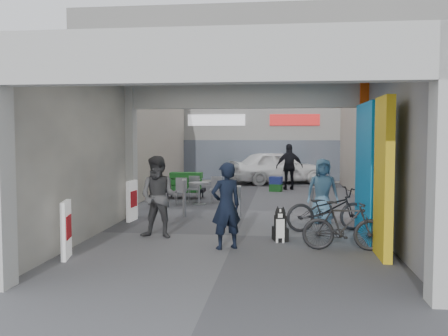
# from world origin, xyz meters

# --- Properties ---
(ground) EXTENTS (90.00, 90.00, 0.00)m
(ground) POSITION_xyz_m (0.00, 0.00, 0.00)
(ground) COLOR #57585C
(ground) RESTS_ON ground
(arcade_canopy) EXTENTS (6.40, 6.45, 6.40)m
(arcade_canopy) POSITION_xyz_m (0.54, -0.82, 2.30)
(arcade_canopy) COLOR beige
(arcade_canopy) RESTS_ON ground
(far_building) EXTENTS (18.00, 4.08, 8.00)m
(far_building) POSITION_xyz_m (-0.00, 13.99, 3.99)
(far_building) COLOR white
(far_building) RESTS_ON ground
(plaza_bldg_left) EXTENTS (2.00, 9.00, 5.00)m
(plaza_bldg_left) POSITION_xyz_m (-4.50, 7.50, 2.50)
(plaza_bldg_left) COLOR #B6A997
(plaza_bldg_left) RESTS_ON ground
(plaza_bldg_right) EXTENTS (2.00, 9.00, 5.00)m
(plaza_bldg_right) POSITION_xyz_m (4.50, 7.50, 2.50)
(plaza_bldg_right) COLOR #B6A997
(plaza_bldg_right) RESTS_ON ground
(bollard_left) EXTENTS (0.09, 0.09, 0.97)m
(bollard_left) POSITION_xyz_m (-1.58, 2.27, 0.49)
(bollard_left) COLOR #93959B
(bollard_left) RESTS_ON ground
(bollard_center) EXTENTS (0.09, 0.09, 0.82)m
(bollard_center) POSITION_xyz_m (-0.13, 2.23, 0.41)
(bollard_center) COLOR #93959B
(bollard_center) RESTS_ON ground
(bollard_right) EXTENTS (0.09, 0.09, 0.82)m
(bollard_right) POSITION_xyz_m (1.73, 2.28, 0.41)
(bollard_right) COLOR #93959B
(bollard_right) RESTS_ON ground
(advert_board_near) EXTENTS (0.20, 0.55, 1.00)m
(advert_board_near) POSITION_xyz_m (-2.75, -2.31, 0.51)
(advert_board_near) COLOR white
(advert_board_near) RESTS_ON ground
(advert_board_far) EXTENTS (0.14, 0.55, 1.00)m
(advert_board_far) POSITION_xyz_m (-2.75, 1.51, 0.51)
(advert_board_far) COLOR white
(advert_board_far) RESTS_ON ground
(cafe_set) EXTENTS (1.36, 1.10, 0.82)m
(cafe_set) POSITION_xyz_m (-1.68, 4.84, 0.29)
(cafe_set) COLOR #9A9A9E
(cafe_set) RESTS_ON ground
(produce_stand) EXTENTS (1.31, 0.71, 0.86)m
(produce_stand) POSITION_xyz_m (-2.28, 6.03, 0.34)
(produce_stand) COLOR black
(produce_stand) RESTS_ON ground
(crate_stack) EXTENTS (0.52, 0.44, 0.56)m
(crate_stack) POSITION_xyz_m (0.73, 8.42, 0.28)
(crate_stack) COLOR #195723
(crate_stack) RESTS_ON ground
(border_collie) EXTENTS (0.27, 0.52, 0.72)m
(border_collie) POSITION_xyz_m (0.93, -0.50, 0.29)
(border_collie) COLOR black
(border_collie) RESTS_ON ground
(man_with_dog) EXTENTS (0.71, 0.63, 1.63)m
(man_with_dog) POSITION_xyz_m (-0.08, -1.26, 0.81)
(man_with_dog) COLOR black
(man_with_dog) RESTS_ON ground
(man_back_turned) EXTENTS (0.89, 0.73, 1.70)m
(man_back_turned) POSITION_xyz_m (-1.58, -0.42, 0.85)
(man_back_turned) COLOR #3F4042
(man_back_turned) RESTS_ON ground
(man_elderly) EXTENTS (0.80, 0.56, 1.56)m
(man_elderly) POSITION_xyz_m (1.94, 1.81, 0.78)
(man_elderly) COLOR #5989AD
(man_elderly) RESTS_ON ground
(man_crates) EXTENTS (1.10, 0.59, 1.79)m
(man_crates) POSITION_xyz_m (1.25, 9.07, 0.89)
(man_crates) COLOR black
(man_crates) RESTS_ON ground
(bicycle_front) EXTENTS (1.96, 1.12, 0.98)m
(bicycle_front) POSITION_xyz_m (1.95, 0.72, 0.49)
(bicycle_front) COLOR black
(bicycle_front) RESTS_ON ground
(bicycle_rear) EXTENTS (1.54, 0.46, 0.92)m
(bicycle_rear) POSITION_xyz_m (2.10, -1.13, 0.46)
(bicycle_rear) COLOR black
(bicycle_rear) RESTS_ON ground
(white_van) EXTENTS (4.56, 3.27, 1.44)m
(white_van) POSITION_xyz_m (0.76, 11.50, 0.72)
(white_van) COLOR white
(white_van) RESTS_ON ground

